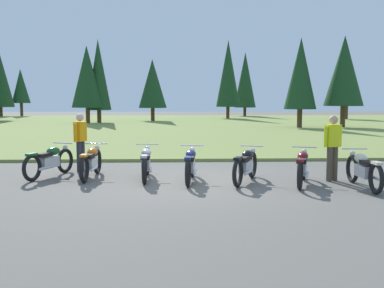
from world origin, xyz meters
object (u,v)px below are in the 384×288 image
Objects in this scene: motorcycle_cream at (363,169)px; motorcycle_silver at (146,163)px; motorcycle_black at (246,165)px; rider_in_hivis_vest at (80,139)px; rider_near_row_end at (333,144)px; motorcycle_navy at (190,164)px; motorcycle_maroon at (302,167)px; motorcycle_orange at (91,162)px; motorcycle_british_green at (50,161)px.

motorcycle_silver is at bearing 165.18° from motorcycle_cream.
motorcycle_black is 4.89m from rider_in_hivis_vest.
rider_near_row_end is (4.75, -0.43, 0.51)m from motorcycle_silver.
motorcycle_navy is 4.14m from motorcycle_cream.
motorcycle_orange is at bearing 168.38° from motorcycle_maroon.
motorcycle_silver is 2.44m from rider_in_hivis_vest.
motorcycle_silver is 2.58m from motorcycle_black.
motorcycle_orange is at bearing 169.31° from motorcycle_black.
motorcycle_orange is at bearing 167.17° from motorcycle_navy.
motorcycle_navy is at bearing 173.41° from motorcycle_black.
motorcycle_silver and motorcycle_navy have the same top height.
motorcycle_orange is 4.05m from motorcycle_black.
rider_in_hivis_vest is at bearing 165.16° from rider_near_row_end.
motorcycle_orange is 1.00× the size of motorcycle_cream.
rider_in_hivis_vest reaches higher than motorcycle_silver.
rider_in_hivis_vest is (0.64, 0.91, 0.51)m from motorcycle_british_green.
rider_in_hivis_vest reaches higher than motorcycle_british_green.
motorcycle_maroon is 1.39m from motorcycle_cream.
motorcycle_maroon is at bearing -20.86° from rider_in_hivis_vest.
motorcycle_maroon and motorcycle_cream have the same top height.
motorcycle_navy is at bearing 179.03° from rider_near_row_end.
motorcycle_maroon is at bearing 159.36° from motorcycle_cream.
motorcycle_navy is at bearing -18.11° from motorcycle_silver.
motorcycle_orange is at bearing 174.00° from rider_near_row_end.
rider_near_row_end reaches higher than motorcycle_orange.
motorcycle_navy is 3.64m from rider_near_row_end.
motorcycle_orange is 2.66m from motorcycle_navy.
rider_in_hivis_vest is at bearing 159.18° from motorcycle_cream.
motorcycle_maroon is 6.25m from rider_in_hivis_vest.
motorcycle_british_green and motorcycle_black have the same top height.
motorcycle_british_green is at bearing 169.30° from motorcycle_black.
motorcycle_british_green is 0.95× the size of motorcycle_orange.
rider_in_hivis_vest is (-0.51, 1.13, 0.51)m from motorcycle_orange.
motorcycle_cream is (6.62, -1.58, 0.00)m from motorcycle_orange.
motorcycle_cream is at bearing -14.82° from motorcycle_silver.
motorcycle_black is 1.17× the size of rider_in_hivis_vest.
motorcycle_navy is at bearing -12.83° from motorcycle_orange.
motorcycle_british_green is at bearing 167.81° from motorcycle_navy.
motorcycle_maroon is at bearing -14.35° from motorcycle_black.
motorcycle_orange is at bearing 171.47° from motorcycle_silver.
motorcycle_silver and motorcycle_cream have the same top height.
rider_near_row_end reaches higher than motorcycle_silver.
motorcycle_british_green is 7.42m from rider_near_row_end.
rider_in_hivis_vest reaches higher than motorcycle_black.
rider_near_row_end is at bearing 113.88° from motorcycle_cream.
rider_near_row_end reaches higher than motorcycle_maroon.
motorcycle_british_green is at bearing 169.27° from motorcycle_orange.
rider_near_row_end is 1.00× the size of rider_in_hivis_vest.
motorcycle_british_green and motorcycle_maroon have the same top height.
motorcycle_silver is at bearing 174.78° from rider_near_row_end.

